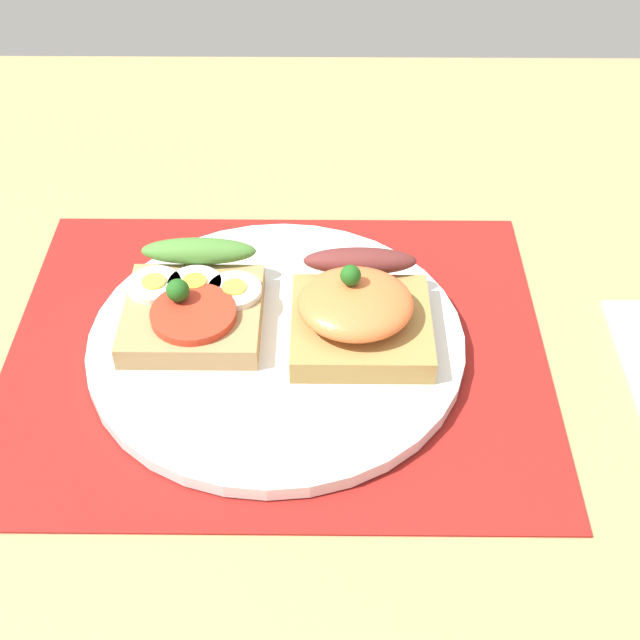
% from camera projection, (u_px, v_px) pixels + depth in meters
% --- Properties ---
extents(ground_plane, '(1.20, 0.90, 0.03)m').
position_uv_depth(ground_plane, '(278.00, 365.00, 0.62)').
color(ground_plane, tan).
extents(placemat, '(0.37, 0.30, 0.00)m').
position_uv_depth(placemat, '(277.00, 348.00, 0.60)').
color(placemat, maroon).
rests_on(placemat, ground_plane).
extents(plate, '(0.26, 0.26, 0.01)m').
position_uv_depth(plate, '(277.00, 341.00, 0.60)').
color(plate, white).
rests_on(plate, placemat).
extents(sandwich_egg_tomato, '(0.09, 0.11, 0.04)m').
position_uv_depth(sandwich_egg_tomato, '(194.00, 302.00, 0.60)').
color(sandwich_egg_tomato, '#A88352').
rests_on(sandwich_egg_tomato, plate).
extents(sandwich_salmon, '(0.09, 0.11, 0.06)m').
position_uv_depth(sandwich_salmon, '(358.00, 311.00, 0.59)').
color(sandwich_salmon, '#A58144').
rests_on(sandwich_salmon, plate).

